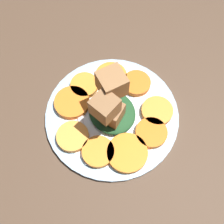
% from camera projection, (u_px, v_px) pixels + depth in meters
% --- Properties ---
extents(table_slab, '(1.20, 1.20, 0.02)m').
position_uv_depth(table_slab, '(112.00, 118.00, 0.61)').
color(table_slab, '#4C3828').
rests_on(table_slab, ground).
extents(plate, '(0.28, 0.28, 0.01)m').
position_uv_depth(plate, '(112.00, 115.00, 0.60)').
color(plate, '#99B7D1').
rests_on(plate, table_slab).
extents(carrot_slice_0, '(0.06, 0.06, 0.01)m').
position_uv_depth(carrot_slice_0, '(84.00, 85.00, 0.62)').
color(carrot_slice_0, orange).
rests_on(carrot_slice_0, plate).
extents(carrot_slice_1, '(0.08, 0.08, 0.01)m').
position_uv_depth(carrot_slice_1, '(72.00, 103.00, 0.60)').
color(carrot_slice_1, orange).
rests_on(carrot_slice_1, plate).
extents(carrot_slice_2, '(0.07, 0.07, 0.01)m').
position_uv_depth(carrot_slice_2, '(72.00, 135.00, 0.57)').
color(carrot_slice_2, '#F9963A').
rests_on(carrot_slice_2, plate).
extents(carrot_slice_3, '(0.06, 0.06, 0.01)m').
position_uv_depth(carrot_slice_3, '(98.00, 152.00, 0.55)').
color(carrot_slice_3, orange).
rests_on(carrot_slice_3, plate).
extents(carrot_slice_4, '(0.08, 0.08, 0.01)m').
position_uv_depth(carrot_slice_4, '(127.00, 153.00, 0.55)').
color(carrot_slice_4, orange).
rests_on(carrot_slice_4, plate).
extents(carrot_slice_5, '(0.06, 0.06, 0.01)m').
position_uv_depth(carrot_slice_5, '(151.00, 133.00, 0.57)').
color(carrot_slice_5, orange).
rests_on(carrot_slice_5, plate).
extents(carrot_slice_6, '(0.07, 0.07, 0.01)m').
position_uv_depth(carrot_slice_6, '(157.00, 111.00, 0.59)').
color(carrot_slice_6, orange).
rests_on(carrot_slice_6, plate).
extents(carrot_slice_7, '(0.06, 0.06, 0.01)m').
position_uv_depth(carrot_slice_7, '(136.00, 83.00, 0.62)').
color(carrot_slice_7, orange).
rests_on(carrot_slice_7, plate).
extents(carrot_slice_8, '(0.07, 0.07, 0.01)m').
position_uv_depth(carrot_slice_8, '(111.00, 77.00, 0.63)').
color(carrot_slice_8, orange).
rests_on(carrot_slice_8, plate).
extents(center_pile, '(0.10, 0.10, 0.12)m').
position_uv_depth(center_pile, '(110.00, 105.00, 0.55)').
color(center_pile, '#1E4723').
rests_on(center_pile, plate).
extents(fork, '(0.17, 0.09, 0.00)m').
position_uv_depth(fork, '(81.00, 120.00, 0.59)').
color(fork, silver).
rests_on(fork, plate).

